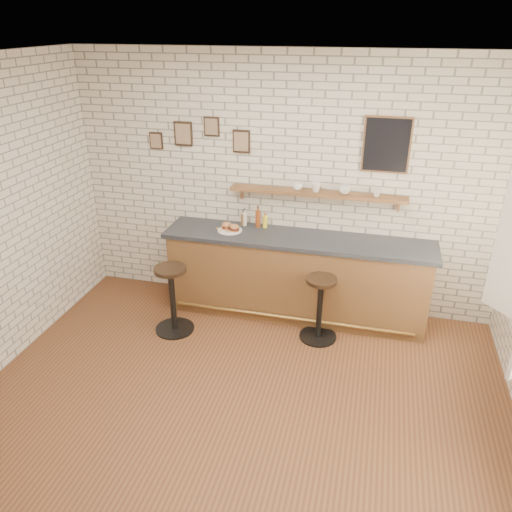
# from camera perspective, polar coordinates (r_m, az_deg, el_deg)

# --- Properties ---
(ground) EXTENTS (5.00, 5.00, 0.00)m
(ground) POSITION_cam_1_polar(r_m,az_deg,el_deg) (4.89, -2.00, -16.47)
(ground) COLOR brown
(ground) RESTS_ON ground
(bar_counter) EXTENTS (3.10, 0.65, 1.01)m
(bar_counter) POSITION_cam_1_polar(r_m,az_deg,el_deg) (5.92, 4.62, -2.31)
(bar_counter) COLOR brown
(bar_counter) RESTS_ON ground
(sandwich_plate) EXTENTS (0.28, 0.28, 0.01)m
(sandwich_plate) POSITION_cam_1_polar(r_m,az_deg,el_deg) (5.86, -3.01, 2.96)
(sandwich_plate) COLOR white
(sandwich_plate) RESTS_ON bar_counter
(ciabatta_sandwich) EXTENTS (0.25, 0.17, 0.08)m
(ciabatta_sandwich) POSITION_cam_1_polar(r_m,az_deg,el_deg) (5.84, -2.92, 3.35)
(ciabatta_sandwich) COLOR tan
(ciabatta_sandwich) RESTS_ON sandwich_plate
(potato_chips) EXTENTS (0.27, 0.18, 0.00)m
(potato_chips) POSITION_cam_1_polar(r_m,az_deg,el_deg) (5.86, -3.13, 3.03)
(potato_chips) COLOR #EBA853
(potato_chips) RESTS_ON sandwich_plate
(bitters_bottle_brown) EXTENTS (0.06, 0.06, 0.19)m
(bitters_bottle_brown) POSITION_cam_1_polar(r_m,az_deg,el_deg) (5.99, -1.46, 4.21)
(bitters_bottle_brown) COLOR brown
(bitters_bottle_brown) RESTS_ON bar_counter
(bitters_bottle_white) EXTENTS (0.05, 0.05, 0.21)m
(bitters_bottle_white) POSITION_cam_1_polar(r_m,az_deg,el_deg) (5.98, -1.32, 4.28)
(bitters_bottle_white) COLOR white
(bitters_bottle_white) RESTS_ON bar_counter
(bitters_bottle_amber) EXTENTS (0.06, 0.06, 0.26)m
(bitters_bottle_amber) POSITION_cam_1_polar(r_m,az_deg,el_deg) (5.93, 0.22, 4.31)
(bitters_bottle_amber) COLOR #8C3C16
(bitters_bottle_amber) RESTS_ON bar_counter
(condiment_bottle_yellow) EXTENTS (0.05, 0.05, 0.18)m
(condiment_bottle_yellow) POSITION_cam_1_polar(r_m,az_deg,el_deg) (5.93, 1.05, 3.95)
(condiment_bottle_yellow) COLOR yellow
(condiment_bottle_yellow) RESTS_ON bar_counter
(bar_stool_left) EXTENTS (0.45, 0.45, 0.80)m
(bar_stool_left) POSITION_cam_1_polar(r_m,az_deg,el_deg) (5.70, -9.54, -4.67)
(bar_stool_left) COLOR black
(bar_stool_left) RESTS_ON ground
(bar_stool_right) EXTENTS (0.42, 0.42, 0.76)m
(bar_stool_right) POSITION_cam_1_polar(r_m,az_deg,el_deg) (5.55, 7.29, -5.74)
(bar_stool_right) COLOR black
(bar_stool_right) RESTS_ON ground
(wall_shelf) EXTENTS (2.00, 0.18, 0.18)m
(wall_shelf) POSITION_cam_1_polar(r_m,az_deg,el_deg) (5.70, 6.99, 7.09)
(wall_shelf) COLOR brown
(wall_shelf) RESTS_ON ground
(shelf_cup_a) EXTENTS (0.16, 0.16, 0.09)m
(shelf_cup_a) POSITION_cam_1_polar(r_m,az_deg,el_deg) (5.71, 4.74, 7.94)
(shelf_cup_a) COLOR white
(shelf_cup_a) RESTS_ON wall_shelf
(shelf_cup_b) EXTENTS (0.15, 0.15, 0.10)m
(shelf_cup_b) POSITION_cam_1_polar(r_m,az_deg,el_deg) (5.68, 6.89, 7.80)
(shelf_cup_b) COLOR white
(shelf_cup_b) RESTS_ON wall_shelf
(shelf_cup_c) EXTENTS (0.17, 0.17, 0.10)m
(shelf_cup_c) POSITION_cam_1_polar(r_m,az_deg,el_deg) (5.65, 10.08, 7.50)
(shelf_cup_c) COLOR white
(shelf_cup_c) RESTS_ON wall_shelf
(shelf_cup_d) EXTENTS (0.10, 0.10, 0.09)m
(shelf_cup_d) POSITION_cam_1_polar(r_m,az_deg,el_deg) (5.64, 13.65, 7.05)
(shelf_cup_d) COLOR white
(shelf_cup_d) RESTS_ON wall_shelf
(back_wall_decor) EXTENTS (2.96, 0.02, 0.56)m
(back_wall_decor) POSITION_cam_1_polar(r_m,az_deg,el_deg) (5.65, 5.62, 12.97)
(back_wall_decor) COLOR black
(back_wall_decor) RESTS_ON ground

